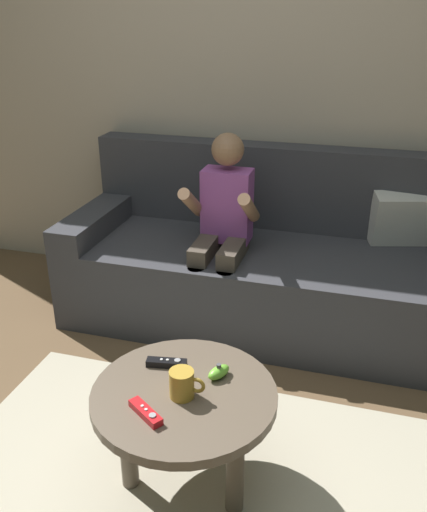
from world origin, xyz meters
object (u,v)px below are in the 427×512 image
couch (269,265)px  person_seated_on_couch (222,225)px  coffee_table (185,406)px  coffee_mug (183,384)px  game_remote_black_far_corner (167,363)px  game_remote_red_near_edge (146,412)px  nunchuk_lime (219,372)px

couch → person_seated_on_couch: bearing=-138.3°
couch → coffee_table: (-0.05, -1.22, 0.04)m
couch → coffee_mug: (-0.05, -1.25, 0.15)m
couch → coffee_table: couch is taller
game_remote_black_far_corner → coffee_table: bearing=-46.3°
coffee_table → game_remote_red_near_edge: (-0.07, -0.15, 0.08)m
couch → coffee_table: bearing=-92.4°
game_remote_red_near_edge → nunchuk_lime: (0.16, 0.24, 0.01)m
person_seated_on_couch → coffee_table: size_ratio=1.65×
coffee_table → nunchuk_lime: size_ratio=6.09×
coffee_table → game_remote_black_far_corner: size_ratio=4.23×
coffee_table → nunchuk_lime: (0.09, 0.10, 0.09)m
coffee_table → coffee_mug: 0.12m
game_remote_red_near_edge → couch: bearing=84.8°
game_remote_red_near_edge → coffee_mug: (0.08, 0.12, 0.04)m
nunchuk_lime → game_remote_black_far_corner: (-0.19, 0.01, -0.01)m
game_remote_red_near_edge → nunchuk_lime: 0.29m
game_remote_black_far_corner → game_remote_red_near_edge: bearing=-83.8°
couch → coffee_mug: size_ratio=17.46×
person_seated_on_couch → game_remote_black_far_corner: bearing=-86.5°
person_seated_on_couch → couch: bearing=41.7°
person_seated_on_couch → coffee_table: 1.08m
couch → nunchuk_lime: bearing=-88.1°
game_remote_red_near_edge → coffee_table: bearing=63.3°
person_seated_on_couch → game_remote_red_near_edge: (0.08, -1.19, -0.16)m
game_remote_red_near_edge → game_remote_black_far_corner: same height
coffee_mug → game_remote_black_far_corner: bearing=127.9°
couch → coffee_table: size_ratio=3.38×
game_remote_red_near_edge → coffee_mug: bearing=56.3°
coffee_table → game_remote_red_near_edge: 0.18m
game_remote_red_near_edge → nunchuk_lime: size_ratio=1.36×
nunchuk_lime → game_remote_black_far_corner: nunchuk_lime is taller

